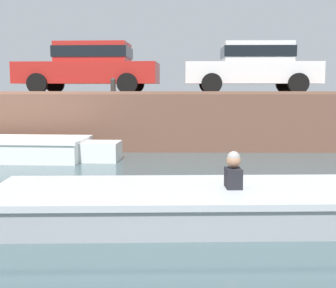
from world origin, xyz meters
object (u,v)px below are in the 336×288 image
(motorboat_passing, at_px, (195,204))
(mooring_bollard_mid, at_px, (113,85))
(car_left_inner_red, at_px, (90,66))
(car_centre_white, at_px, (253,66))
(boat_moored_west_white, at_px, (5,149))

(motorboat_passing, xyz_separation_m, mooring_bollard_mid, (-1.97, 6.80, 1.59))
(car_left_inner_red, bearing_deg, car_centre_white, 0.02)
(motorboat_passing, distance_m, car_left_inner_red, 9.26)
(boat_moored_west_white, bearing_deg, car_centre_white, 26.56)
(mooring_bollard_mid, bearing_deg, car_centre_white, 22.83)
(motorboat_passing, bearing_deg, car_centre_white, 76.15)
(motorboat_passing, relative_size, car_centre_white, 1.48)
(boat_moored_west_white, relative_size, motorboat_passing, 0.89)
(car_centre_white, bearing_deg, motorboat_passing, -103.85)
(boat_moored_west_white, height_order, car_left_inner_red, car_left_inner_red)
(boat_moored_west_white, bearing_deg, car_left_inner_red, 64.75)
(boat_moored_west_white, distance_m, mooring_bollard_mid, 3.29)
(boat_moored_west_white, height_order, mooring_bollard_mid, mooring_bollard_mid)
(boat_moored_west_white, xyz_separation_m, car_left_inner_red, (1.54, 3.26, 2.15))
(motorboat_passing, bearing_deg, boat_moored_west_white, 130.19)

